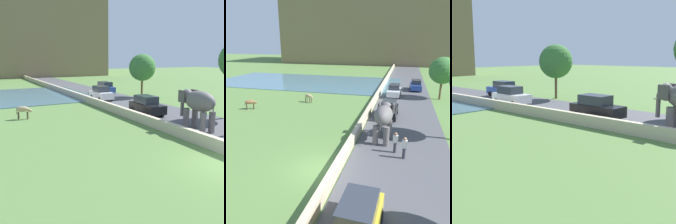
% 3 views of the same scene
% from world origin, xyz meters
% --- Properties ---
extents(road_surface, '(7.00, 120.00, 0.06)m').
position_xyz_m(road_surface, '(5.00, 20.00, 0.03)').
color(road_surface, '#4C4C51').
rests_on(road_surface, ground).
extents(barrier_wall, '(0.40, 110.00, 0.78)m').
position_xyz_m(barrier_wall, '(1.20, 18.00, 0.39)').
color(barrier_wall, beige).
rests_on(barrier_wall, ground).
extents(car_black, '(1.92, 4.06, 1.80)m').
position_xyz_m(car_black, '(3.43, 12.12, 0.90)').
color(car_black, black).
rests_on(car_black, ground).
extents(car_white, '(1.89, 4.05, 1.80)m').
position_xyz_m(car_white, '(3.43, 22.10, 0.90)').
color(car_white, white).
rests_on(car_white, ground).
extents(car_blue, '(1.85, 4.03, 1.80)m').
position_xyz_m(car_blue, '(6.58, 27.53, 0.90)').
color(car_blue, '#2D4CA8').
rests_on(car_blue, ground).
extents(tree_near, '(3.62, 3.62, 5.82)m').
position_xyz_m(tree_near, '(9.64, 22.16, 4.00)').
color(tree_near, brown).
rests_on(tree_near, ground).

